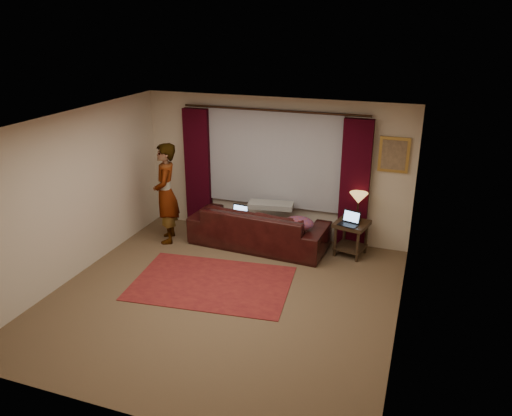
{
  "coord_description": "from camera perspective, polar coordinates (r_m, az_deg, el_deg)",
  "views": [
    {
      "loc": [
        2.61,
        -5.93,
        3.89
      ],
      "look_at": [
        0.1,
        1.2,
        1.0
      ],
      "focal_mm": 35.0,
      "sensor_mm": 36.0,
      "label": 1
    }
  ],
  "objects": [
    {
      "name": "wall_left",
      "position": [
        8.25,
        -20.23,
        1.28
      ],
      "size": [
        0.02,
        5.0,
        2.6
      ],
      "primitive_type": "cube",
      "color": "beige",
      "rests_on": "ground"
    },
    {
      "name": "floor",
      "position": [
        7.56,
        -3.79,
        -10.14
      ],
      "size": [
        5.0,
        5.0,
        0.01
      ],
      "primitive_type": "cube",
      "color": "brown",
      "rests_on": "ground"
    },
    {
      "name": "drape_right",
      "position": [
        8.82,
        11.22,
        2.62
      ],
      "size": [
        0.5,
        0.14,
        2.3
      ],
      "primitive_type": "cube",
      "color": "black",
      "rests_on": "floor"
    },
    {
      "name": "clothing_pile",
      "position": [
        8.54,
        4.93,
        -1.79
      ],
      "size": [
        0.56,
        0.46,
        0.22
      ],
      "primitive_type": "ellipsoid",
      "rotation": [
        0.0,
        0.0,
        -0.14
      ],
      "color": "brown",
      "rests_on": "sofa"
    },
    {
      "name": "sofa",
      "position": [
        8.95,
        0.35,
        -1.35
      ],
      "size": [
        2.53,
        1.22,
        0.99
      ],
      "primitive_type": "imported",
      "rotation": [
        0.0,
        0.0,
        3.08
      ],
      "color": "black",
      "rests_on": "floor"
    },
    {
      "name": "wall_front",
      "position": [
        5.03,
        -15.53,
        -10.94
      ],
      "size": [
        5.0,
        0.02,
        2.6
      ],
      "primitive_type": "cube",
      "color": "beige",
      "rests_on": "ground"
    },
    {
      "name": "area_rug",
      "position": [
        7.93,
        -5.08,
        -8.52
      ],
      "size": [
        2.59,
        1.87,
        0.01
      ],
      "primitive_type": "cube",
      "rotation": [
        0.0,
        0.0,
        0.11
      ],
      "color": "maroon",
      "rests_on": "floor"
    },
    {
      "name": "picture_frame",
      "position": [
        8.69,
        15.49,
        5.89
      ],
      "size": [
        0.5,
        0.04,
        0.6
      ],
      "primitive_type": "cube",
      "color": "#B68B3E",
      "rests_on": "wall_back"
    },
    {
      "name": "curtain_rod",
      "position": [
        8.85,
        1.98,
        11.08
      ],
      "size": [
        0.04,
        0.04,
        3.4
      ],
      "primitive_type": "cylinder",
      "color": "black",
      "rests_on": "wall_back"
    },
    {
      "name": "laptop_sofa",
      "position": [
        8.95,
        -2.12,
        -0.59
      ],
      "size": [
        0.36,
        0.38,
        0.23
      ],
      "primitive_type": null,
      "rotation": [
        0.0,
        0.0,
        -0.13
      ],
      "color": "black",
      "rests_on": "sofa"
    },
    {
      "name": "sheer_curtain",
      "position": [
        9.09,
        2.01,
        5.66
      ],
      "size": [
        2.5,
        0.05,
        1.8
      ],
      "primitive_type": "cube",
      "color": "#97979E",
      "rests_on": "wall_back"
    },
    {
      "name": "drape_left",
      "position": [
        9.67,
        -6.64,
        4.5
      ],
      "size": [
        0.5,
        0.14,
        2.3
      ],
      "primitive_type": "cube",
      "color": "black",
      "rests_on": "floor"
    },
    {
      "name": "tiffany_lamp",
      "position": [
        8.72,
        11.57,
        0.15
      ],
      "size": [
        0.41,
        0.41,
        0.5
      ],
      "primitive_type": null,
      "rotation": [
        0.0,
        0.0,
        -0.38
      ],
      "color": "olive",
      "rests_on": "end_table"
    },
    {
      "name": "wall_back",
      "position": [
        9.2,
        2.11,
        4.55
      ],
      "size": [
        5.0,
        0.02,
        2.6
      ],
      "primitive_type": "cube",
      "color": "beige",
      "rests_on": "ground"
    },
    {
      "name": "wall_right",
      "position": [
        6.48,
        16.78,
        -3.62
      ],
      "size": [
        0.02,
        5.0,
        2.6
      ],
      "primitive_type": "cube",
      "color": "beige",
      "rests_on": "ground"
    },
    {
      "name": "laptop_table",
      "position": [
        8.53,
        10.53,
        -1.23
      ],
      "size": [
        0.4,
        0.42,
        0.23
      ],
      "primitive_type": null,
      "rotation": [
        0.0,
        0.0,
        -0.29
      ],
      "color": "black",
      "rests_on": "end_table"
    },
    {
      "name": "throw_blanket",
      "position": [
        8.9,
        1.72,
        1.93
      ],
      "size": [
        0.84,
        0.44,
        0.09
      ],
      "primitive_type": "cube",
      "rotation": [
        0.0,
        0.0,
        0.15
      ],
      "color": "gray",
      "rests_on": "sofa"
    },
    {
      "name": "end_table",
      "position": [
        8.83,
        10.78,
        -3.43
      ],
      "size": [
        0.63,
        0.63,
        0.61
      ],
      "primitive_type": "cube",
      "rotation": [
        0.0,
        0.0,
        -0.22
      ],
      "color": "black",
      "rests_on": "floor"
    },
    {
      "name": "person",
      "position": [
        9.15,
        -10.26,
        1.65
      ],
      "size": [
        0.72,
        0.72,
        1.85
      ],
      "primitive_type": "imported",
      "rotation": [
        0.0,
        0.0,
        -1.15
      ],
      "color": "gray",
      "rests_on": "floor"
    },
    {
      "name": "ceiling",
      "position": [
        6.61,
        -4.34,
        9.6
      ],
      "size": [
        5.0,
        5.0,
        0.02
      ],
      "primitive_type": "cube",
      "color": "silver",
      "rests_on": "ground"
    }
  ]
}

